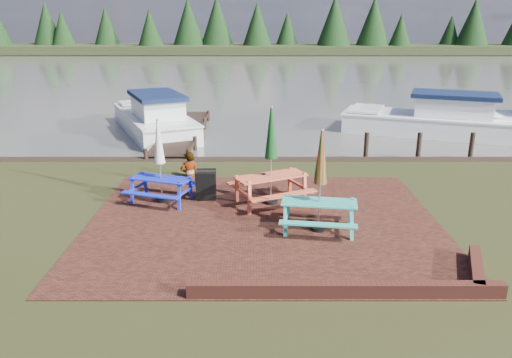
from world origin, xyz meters
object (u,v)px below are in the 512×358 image
object	(u,v)px
boat_jetty	(155,120)
boat_near	(435,121)
picnic_table_red	(271,171)
person	(189,152)
picnic_table_teal	(320,197)
picnic_table_blue	(161,174)
jetty	(183,131)
chalkboard	(206,185)

from	to	relation	value
boat_jetty	boat_near	size ratio (longest dim) A/B	0.93
picnic_table_red	person	xyz separation A→B (m)	(-2.62, 2.51, -0.13)
picnic_table_teal	picnic_table_blue	distance (m)	4.69
picnic_table_blue	boat_jetty	distance (m)	9.99
jetty	person	size ratio (longest dim) A/B	5.40
picnic_table_blue	boat_near	world-z (taller)	picnic_table_blue
boat_jetty	picnic_table_red	bearing A→B (deg)	-86.19
chalkboard	boat_jetty	size ratio (longest dim) A/B	0.11
picnic_table_red	chalkboard	bearing A→B (deg)	147.38
jetty	boat_jetty	xyz separation A→B (m)	(-1.47, 1.00, 0.33)
picnic_table_teal	person	bearing A→B (deg)	138.90
picnic_table_teal	boat_jetty	size ratio (longest dim) A/B	0.32
person	jetty	bearing A→B (deg)	-93.31
picnic_table_teal	boat_jetty	xyz separation A→B (m)	(-6.32, 11.78, -0.44)
picnic_table_blue	person	world-z (taller)	picnic_table_blue
picnic_table_red	person	size ratio (longest dim) A/B	1.64
jetty	boat_jetty	distance (m)	1.81
picnic_table_teal	picnic_table_red	xyz separation A→B (m)	(-1.13, 1.88, 0.08)
picnic_table_teal	picnic_table_blue	xyz separation A→B (m)	(-4.24, 2.02, -0.05)
picnic_table_blue	boat_jetty	bearing A→B (deg)	120.77
picnic_table_red	jetty	xyz separation A→B (m)	(-3.72, 8.90, -0.85)
chalkboard	picnic_table_teal	bearing A→B (deg)	-37.47
picnic_table_blue	picnic_table_teal	bearing A→B (deg)	-6.69
chalkboard	person	xyz separation A→B (m)	(-0.77, 2.29, 0.37)
picnic_table_teal	picnic_table_red	bearing A→B (deg)	129.44
boat_jetty	person	world-z (taller)	boat_jetty
picnic_table_blue	boat_jetty	size ratio (longest dim) A/B	0.30
picnic_table_blue	boat_near	size ratio (longest dim) A/B	0.28
jetty	boat_jetty	world-z (taller)	boat_jetty
boat_jetty	person	size ratio (longest dim) A/B	4.69
picnic_table_teal	boat_near	bearing A→B (deg)	68.01
boat_jetty	boat_near	xyz separation A→B (m)	(13.12, -0.20, -0.00)
jetty	person	distance (m)	6.52
boat_jetty	boat_near	distance (m)	13.12
boat_near	picnic_table_red	bearing A→B (deg)	161.17
picnic_table_red	picnic_table_blue	world-z (taller)	picnic_table_red
picnic_table_teal	chalkboard	size ratio (longest dim) A/B	2.80
chalkboard	person	distance (m)	2.44
chalkboard	jetty	bearing A→B (deg)	100.02
picnic_table_teal	chalkboard	distance (m)	3.67
jetty	boat_near	world-z (taller)	boat_near
boat_near	person	xyz separation A→B (m)	(-10.55, -7.19, 0.40)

